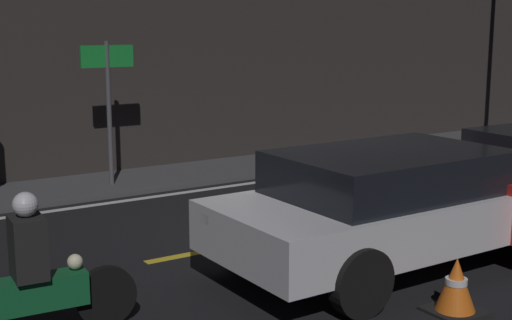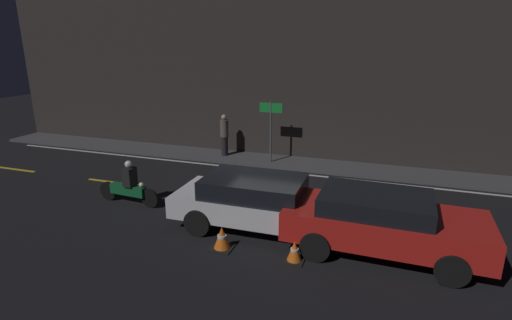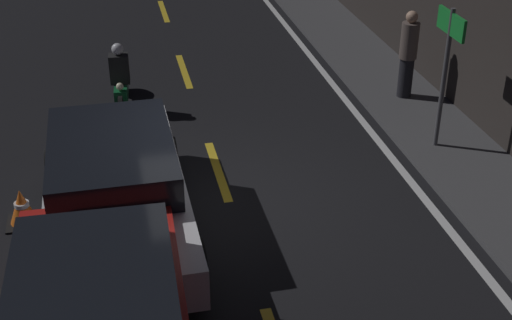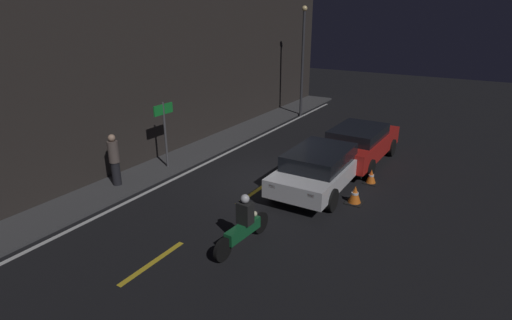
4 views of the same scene
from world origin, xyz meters
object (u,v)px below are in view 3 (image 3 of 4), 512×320
sedan_white (115,186)px  motorcycle (121,82)px  pedestrian (408,54)px  shop_sign (448,52)px  traffic_cone_near (22,207)px  traffic_cone_mid (13,284)px

sedan_white → motorcycle: (-4.22, 0.26, -0.21)m
pedestrian → motorcycle: bearing=-98.1°
sedan_white → shop_sign: size_ratio=1.92×
traffic_cone_near → pedestrian: size_ratio=0.32×
pedestrian → shop_sign: size_ratio=0.72×
motorcycle → shop_sign: size_ratio=0.88×
traffic_cone_mid → pedestrian: bearing=123.6°
sedan_white → traffic_cone_mid: 1.89m
motorcycle → shop_sign: shop_sign is taller
traffic_cone_mid → motorcycle: bearing=163.8°
motorcycle → shop_sign: 6.04m
sedan_white → pedestrian: pedestrian is taller
motorcycle → pedestrian: (0.78, 5.46, 0.43)m
sedan_white → motorcycle: 4.24m
traffic_cone_near → pedestrian: 7.68m
sedan_white → motorcycle: sedan_white is taller
motorcycle → traffic_cone_near: size_ratio=3.82×
sedan_white → pedestrian: bearing=120.5°
sedan_white → traffic_cone_mid: size_ratio=9.31×
traffic_cone_near → shop_sign: (-0.86, 6.78, 1.52)m
sedan_white → pedestrian: (-3.45, 5.72, 0.23)m
pedestrian → shop_sign: 2.25m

